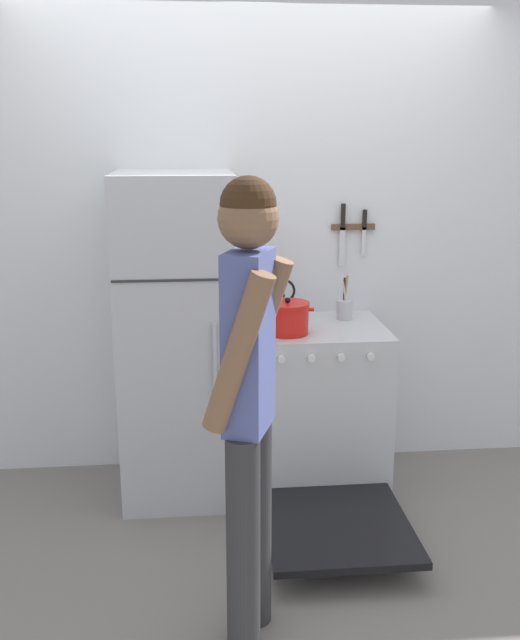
% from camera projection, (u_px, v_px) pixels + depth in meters
% --- Properties ---
extents(ground_plane, '(14.00, 14.00, 0.00)m').
position_uv_depth(ground_plane, '(253.00, 458.00, 4.21)').
color(ground_plane, slate).
extents(wall_back, '(10.00, 0.06, 2.55)m').
position_uv_depth(wall_back, '(252.00, 243.00, 3.91)').
color(wall_back, silver).
rests_on(wall_back, ground_plane).
extents(refrigerator, '(0.58, 0.65, 1.68)m').
position_uv_depth(refrigerator, '(178.00, 339.00, 3.65)').
color(refrigerator, '#B7BABF').
rests_on(refrigerator, ground_plane).
extents(stove_range, '(0.73, 1.33, 0.89)m').
position_uv_depth(stove_range, '(315.00, 409.00, 3.79)').
color(stove_range, silver).
rests_on(stove_range, ground_plane).
extents(dutch_oven_pot, '(0.27, 0.22, 0.19)m').
position_uv_depth(dutch_oven_pot, '(287.00, 318.00, 3.55)').
color(dutch_oven_pot, red).
rests_on(dutch_oven_pot, stove_range).
extents(tea_kettle, '(0.21, 0.17, 0.23)m').
position_uv_depth(tea_kettle, '(284.00, 308.00, 3.80)').
color(tea_kettle, silver).
rests_on(tea_kettle, stove_range).
extents(utensil_jar, '(0.09, 0.09, 0.24)m').
position_uv_depth(utensil_jar, '(344.00, 308.00, 3.84)').
color(utensil_jar, '#B7BABF').
rests_on(utensil_jar, stove_range).
extents(person, '(0.36, 0.41, 1.73)m').
position_uv_depth(person, '(249.00, 391.00, 2.49)').
color(person, '#2D2D30').
rests_on(person, ground_plane).
extents(wall_knife_strip, '(0.24, 0.03, 0.34)m').
position_uv_depth(wall_knife_strip, '(352.00, 226.00, 3.90)').
color(wall_knife_strip, brown).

